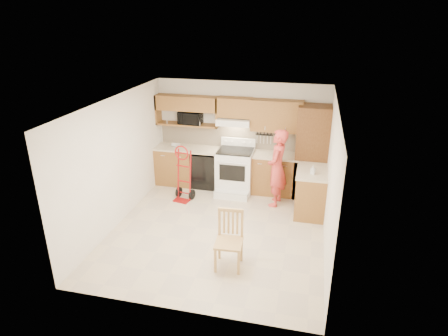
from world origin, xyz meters
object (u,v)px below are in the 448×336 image
(range, at_px, (235,168))
(hand_truck, at_px, (183,176))
(person, at_px, (277,168))
(dining_chair, at_px, (229,241))
(microwave, at_px, (190,118))

(range, relative_size, hand_truck, 1.04)
(person, distance_m, hand_truck, 2.07)
(range, xyz_separation_m, dining_chair, (0.49, -2.85, -0.11))
(hand_truck, bearing_deg, dining_chair, -44.09)
(range, height_order, dining_chair, range)
(person, bearing_deg, range, -105.99)
(range, bearing_deg, hand_truck, -146.96)
(microwave, bearing_deg, person, -16.69)
(range, bearing_deg, person, -22.35)
(microwave, distance_m, hand_truck, 1.46)
(hand_truck, relative_size, dining_chair, 1.18)
(range, xyz_separation_m, hand_truck, (-1.04, -0.67, -0.02))
(microwave, relative_size, dining_chair, 0.55)
(person, xyz_separation_m, hand_truck, (-2.04, -0.26, -0.27))
(microwave, bearing_deg, dining_chair, -60.47)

